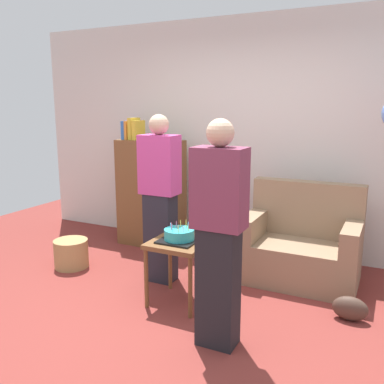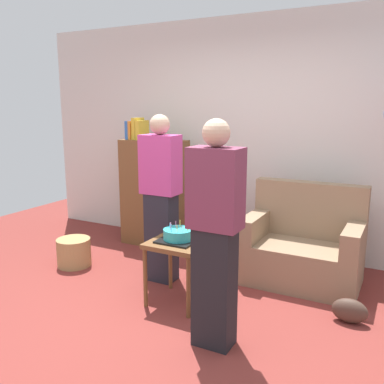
{
  "view_description": "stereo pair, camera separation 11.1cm",
  "coord_description": "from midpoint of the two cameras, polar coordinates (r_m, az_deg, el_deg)",
  "views": [
    {
      "loc": [
        1.51,
        -2.67,
        1.72
      ],
      "look_at": [
        -0.11,
        0.62,
        0.95
      ],
      "focal_mm": 39.25,
      "sensor_mm": 36.0,
      "label": 1
    },
    {
      "loc": [
        1.61,
        -2.62,
        1.72
      ],
      "look_at": [
        -0.11,
        0.62,
        0.95
      ],
      "focal_mm": 39.25,
      "sensor_mm": 36.0,
      "label": 2
    }
  ],
  "objects": [
    {
      "name": "ground_plane",
      "position": [
        3.52,
        -2.36,
        -17.41
      ],
      "size": [
        8.0,
        8.0,
        0.0
      ],
      "primitive_type": "plane",
      "color": "maroon"
    },
    {
      "name": "wall_back",
      "position": [
        4.96,
        9.59,
        7.41
      ],
      "size": [
        6.0,
        0.1,
        2.7
      ],
      "primitive_type": "cube",
      "color": "silver",
      "rests_on": "ground_plane"
    },
    {
      "name": "couch",
      "position": [
        4.3,
        15.55,
        -7.32
      ],
      "size": [
        1.1,
        0.7,
        0.96
      ],
      "color": "#8C7054",
      "rests_on": "ground_plane"
    },
    {
      "name": "bookshelf",
      "position": [
        5.17,
        -4.55,
        0.07
      ],
      "size": [
        0.8,
        0.36,
        1.56
      ],
      "color": "brown",
      "rests_on": "ground_plane"
    },
    {
      "name": "side_table",
      "position": [
        3.67,
        -0.97,
        -7.91
      ],
      "size": [
        0.48,
        0.48,
        0.57
      ],
      "color": "brown",
      "rests_on": "ground_plane"
    },
    {
      "name": "birthday_cake",
      "position": [
        3.62,
        -0.98,
        -5.91
      ],
      "size": [
        0.32,
        0.32,
        0.17
      ],
      "color": "black",
      "rests_on": "side_table"
    },
    {
      "name": "person_blowing_candles",
      "position": [
        4.04,
        -3.46,
        -0.85
      ],
      "size": [
        0.36,
        0.22,
        1.63
      ],
      "rotation": [
        0.0,
        0.0,
        0.33
      ],
      "color": "#23232D",
      "rests_on": "ground_plane"
    },
    {
      "name": "person_holding_cake",
      "position": [
        2.93,
        4.24,
        -5.82
      ],
      "size": [
        0.36,
        0.22,
        1.63
      ],
      "rotation": [
        0.0,
        0.0,
        3.26
      ],
      "color": "black",
      "rests_on": "ground_plane"
    },
    {
      "name": "wicker_basket",
      "position": [
        4.74,
        -15.1,
        -7.91
      ],
      "size": [
        0.36,
        0.36,
        0.3
      ],
      "primitive_type": "cylinder",
      "color": "#A88451",
      "rests_on": "ground_plane"
    },
    {
      "name": "handbag",
      "position": [
        3.73,
        21.47,
        -14.79
      ],
      "size": [
        0.28,
        0.14,
        0.2
      ],
      "primitive_type": "ellipsoid",
      "color": "#473328",
      "rests_on": "ground_plane"
    }
  ]
}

